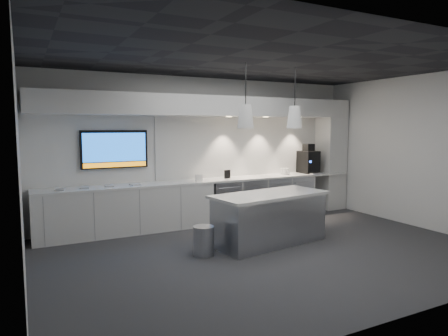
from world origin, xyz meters
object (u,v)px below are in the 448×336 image
wall_tv (115,149)px  bin (204,241)px  coffee_machine (308,161)px  island (270,218)px

wall_tv → bin: bearing=-67.7°
bin → coffee_machine: coffee_machine is taller
wall_tv → coffee_machine: 4.45m
island → bin: bearing=175.0°
bin → coffee_machine: (3.55, 1.89, 0.95)m
island → bin: size_ratio=4.70×
wall_tv → bin: (0.88, -2.14, -1.33)m
island → bin: 1.29m
wall_tv → bin: wall_tv is taller
wall_tv → island: wall_tv is taller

